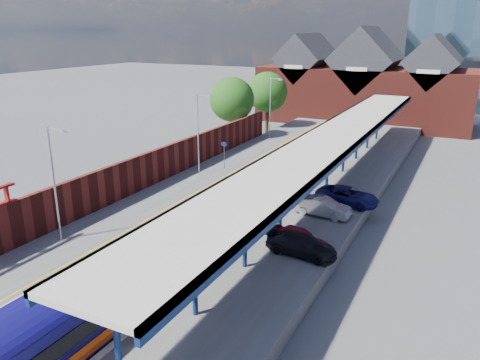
% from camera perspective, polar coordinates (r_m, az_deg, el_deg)
% --- Properties ---
extents(ground, '(240.00, 240.00, 0.00)m').
position_cam_1_polar(ground, '(46.77, 7.03, 1.31)').
color(ground, '#5B5B5E').
rests_on(ground, ground).
extents(ballast_bed, '(6.00, 76.00, 0.06)m').
position_cam_1_polar(ballast_bed, '(37.95, 1.83, -2.46)').
color(ballast_bed, '#473D33').
rests_on(ballast_bed, ground).
extents(rails, '(4.51, 76.00, 0.14)m').
position_cam_1_polar(rails, '(37.92, 1.83, -2.34)').
color(rails, slate).
rests_on(rails, ground).
extents(left_platform, '(5.00, 76.00, 1.00)m').
position_cam_1_polar(left_platform, '(40.29, -5.27, -0.61)').
color(left_platform, '#565659').
rests_on(left_platform, ground).
extents(right_platform, '(6.00, 76.00, 1.00)m').
position_cam_1_polar(right_platform, '(35.84, 10.57, -3.22)').
color(right_platform, '#565659').
rests_on(right_platform, ground).
extents(coping_left, '(0.30, 76.00, 0.05)m').
position_cam_1_polar(coping_left, '(38.98, -2.35, -0.37)').
color(coping_left, silver).
rests_on(coping_left, left_platform).
extents(coping_right, '(0.30, 76.00, 0.05)m').
position_cam_1_polar(coping_right, '(36.48, 6.33, -1.76)').
color(coping_right, silver).
rests_on(coping_right, right_platform).
extents(yellow_line, '(0.14, 76.00, 0.01)m').
position_cam_1_polar(yellow_line, '(39.27, -3.12, -0.27)').
color(yellow_line, yellow).
rests_on(yellow_line, left_platform).
extents(train, '(3.00, 65.93, 3.45)m').
position_cam_1_polar(train, '(39.79, 5.92, 1.58)').
color(train, '#100C55').
rests_on(train, ground).
extents(canopy, '(4.50, 52.00, 4.48)m').
position_cam_1_polar(canopy, '(36.41, 11.10, 4.91)').
color(canopy, navy).
rests_on(canopy, right_platform).
extents(lamp_post_b, '(1.48, 0.18, 7.00)m').
position_cam_1_polar(lamp_post_b, '(29.27, -21.62, 0.30)').
color(lamp_post_b, '#A5A8AA').
rests_on(lamp_post_b, left_platform).
extents(lamp_post_c, '(1.48, 0.18, 7.00)m').
position_cam_1_polar(lamp_post_c, '(41.21, -4.99, 6.29)').
color(lamp_post_c, '#A5A8AA').
rests_on(lamp_post_c, left_platform).
extents(lamp_post_d, '(1.48, 0.18, 7.00)m').
position_cam_1_polar(lamp_post_d, '(55.25, 3.84, 9.25)').
color(lamp_post_d, '#A5A8AA').
rests_on(lamp_post_d, left_platform).
extents(platform_sign, '(0.55, 0.08, 2.50)m').
position_cam_1_polar(platform_sign, '(42.74, -1.94, 3.60)').
color(platform_sign, '#A5A8AA').
rests_on(platform_sign, left_platform).
extents(brick_wall, '(0.35, 50.00, 3.86)m').
position_cam_1_polar(brick_wall, '(36.26, -14.26, 0.05)').
color(brick_wall, maroon).
rests_on(brick_wall, left_platform).
extents(station_building, '(30.00, 12.12, 13.78)m').
position_cam_1_polar(station_building, '(72.29, 14.99, 11.08)').
color(station_building, maroon).
rests_on(station_building, ground).
extents(tree_near, '(5.20, 5.20, 8.10)m').
position_cam_1_polar(tree_near, '(55.01, -0.90, 9.63)').
color(tree_near, '#382314').
rests_on(tree_near, ground).
extents(tree_far, '(5.20, 5.20, 8.10)m').
position_cam_1_polar(tree_far, '(61.74, 3.45, 10.49)').
color(tree_far, '#382314').
rests_on(tree_far, ground).
extents(parked_car_red, '(3.91, 2.27, 1.25)m').
position_cam_1_polar(parked_car_red, '(27.62, 7.14, -7.05)').
color(parked_car_red, maroon).
rests_on(parked_car_red, right_platform).
extents(parked_car_silver, '(3.98, 1.61, 1.29)m').
position_cam_1_polar(parked_car_silver, '(32.54, 10.04, -3.23)').
color(parked_car_silver, '#AAABAF').
rests_on(parked_car_silver, right_platform).
extents(parked_car_dark, '(4.27, 2.05, 1.20)m').
position_cam_1_polar(parked_car_dark, '(26.90, 7.49, -7.83)').
color(parked_car_dark, black).
rests_on(parked_car_dark, right_platform).
extents(parked_car_blue, '(4.76, 2.62, 1.26)m').
position_cam_1_polar(parked_car_blue, '(35.03, 12.97, -1.90)').
color(parked_car_blue, navy).
rests_on(parked_car_blue, right_platform).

